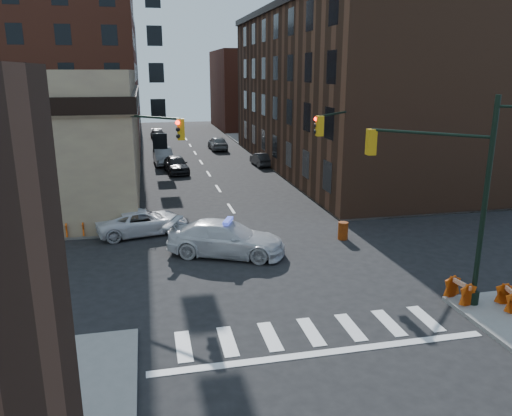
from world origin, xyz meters
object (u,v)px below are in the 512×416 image
parked_car_wnear (176,164)px  parked_car_wfar (163,156)px  pedestrian_a (81,218)px  pickup (142,222)px  parked_car_enear (261,159)px  barricade_nw_a (112,215)px  police_car (226,238)px  barrel_road (343,231)px  pedestrian_b (56,220)px  barrel_bank (160,224)px  barricade_se_a (460,291)px

parked_car_wnear → parked_car_wfar: 4.69m
pedestrian_a → parked_car_wnear: bearing=71.7°
pickup → pedestrian_a: pedestrian_a is taller
parked_car_enear → barricade_nw_a: size_ratio=3.33×
police_car → parked_car_wfar: (-2.06, 26.15, -0.06)m
police_car → barricade_nw_a: bearing=65.1°
police_car → parked_car_enear: (7.20, 23.30, -0.22)m
pedestrian_a → barrel_road: size_ratio=1.89×
parked_car_wnear → parked_car_wfar: size_ratio=0.95×
parked_car_wfar → parked_car_enear: size_ratio=1.26×
pedestrian_b → barrel_bank: bearing=-9.9°
pedestrian_a → barricade_nw_a: 2.55m
pedestrian_b → barricade_nw_a: pedestrian_b is taller
police_car → barricade_se_a: (8.10, -7.49, -0.28)m
parked_car_wnear → barricade_nw_a: bearing=-113.4°
police_car → barricade_se_a: 11.03m
barricade_nw_a → parked_car_enear: bearing=49.6°
pedestrian_b → barricade_se_a: size_ratio=1.63×
pickup → parked_car_enear: size_ratio=1.32×
police_car → pedestrian_b: 9.81m
pickup → barrel_bank: bearing=-95.0°
barrel_bank → barricade_se_a: 16.37m
parked_car_wnear → parked_car_enear: (8.28, 1.73, -0.15)m
parked_car_wfar → barricade_se_a: size_ratio=4.30×
pickup → barricade_nw_a: bearing=26.8°
barricade_nw_a → pedestrian_a: bearing=-129.4°
parked_car_wnear → parked_car_enear: parked_car_wnear is taller
parked_car_enear → barrel_bank: (-10.29, -18.85, -0.18)m
pickup → parked_car_wfar: bearing=-17.7°
barricade_se_a → pickup: bearing=37.3°
parked_car_wnear → barricade_se_a: (9.18, -29.05, -0.21)m
barrel_bank → parked_car_wnear: bearing=83.3°
pickup → pedestrian_a: (-3.30, 0.20, 0.36)m
barrel_road → barricade_se_a: barricade_se_a is taller
parked_car_wfar → pedestrian_a: 22.28m
pickup → pedestrian_b: bearing=75.1°
barrel_bank → barricade_se_a: barricade_se_a is taller
parked_car_wnear → pedestrian_a: size_ratio=2.51×
parked_car_wnear → barricade_nw_a: (-4.82, -15.05, -0.20)m
parked_car_wnear → barricade_se_a: bearing=-78.1°
pickup → barrel_bank: 1.04m
pedestrian_a → pedestrian_b: pedestrian_a is taller
parked_car_wfar → barrel_bank: 21.73m
police_car → pedestrian_b: bearing=85.5°
pickup → barricade_se_a: pickup is taller
parked_car_wfar → barricade_nw_a: (-3.84, -19.63, -0.22)m
barrel_bank → police_car: bearing=-55.1°
barrel_bank → barricade_nw_a: barricade_nw_a is taller
barricade_nw_a → police_car: bearing=-50.2°
pedestrian_b → barrel_road: bearing=-22.2°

